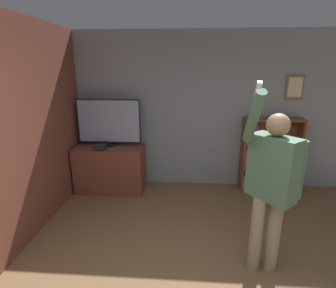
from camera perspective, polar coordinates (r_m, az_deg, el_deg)
wall_back at (r=4.65m, az=5.10°, el=7.06°), size 6.01×0.09×2.70m
wall_side_brick at (r=3.68m, az=-28.16°, el=2.60°), size 0.06×4.66×2.70m
tv_ledge at (r=4.73m, az=-12.35°, el=-5.17°), size 1.16×0.57×0.79m
television at (r=4.56m, az=-12.73°, el=4.65°), size 1.07×0.22×0.80m
game_console at (r=4.49m, az=-14.50°, el=-0.67°), size 0.18×0.23×0.07m
bookshelf at (r=4.85m, az=20.24°, el=-2.39°), size 0.97×0.28×1.29m
person at (r=2.78m, az=21.60°, el=-7.43°), size 0.60×0.57×2.00m
waste_bin at (r=4.61m, az=23.43°, el=-9.40°), size 0.28×0.28×0.40m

